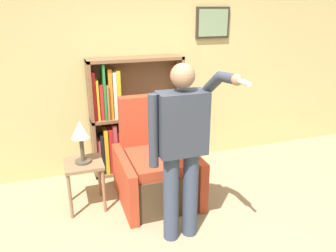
% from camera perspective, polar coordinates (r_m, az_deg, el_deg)
% --- Properties ---
extents(ground_plane, '(14.00, 14.00, 0.00)m').
position_cam_1_polar(ground_plane, '(3.37, 6.52, -20.55)').
color(ground_plane, '#9E8966').
extents(wall_back, '(8.00, 0.11, 2.80)m').
position_cam_1_polar(wall_back, '(4.55, -3.88, 9.95)').
color(wall_back, tan).
rests_on(wall_back, ground_plane).
extents(bookcase, '(1.26, 0.28, 1.59)m').
position_cam_1_polar(bookcase, '(4.48, -7.47, 0.98)').
color(bookcase, brown).
rests_on(bookcase, ground_plane).
extents(armchair, '(0.89, 0.94, 1.20)m').
position_cam_1_polar(armchair, '(3.95, -2.17, -7.46)').
color(armchair, '#4C3823').
rests_on(armchair, ground_plane).
extents(person_standing, '(0.60, 0.78, 1.75)m').
position_cam_1_polar(person_standing, '(3.00, 2.42, -3.17)').
color(person_standing, '#384256').
rests_on(person_standing, ground_plane).
extents(side_table, '(0.42, 0.42, 0.57)m').
position_cam_1_polar(side_table, '(3.83, -14.40, -7.52)').
color(side_table, '#846647').
rests_on(side_table, ground_plane).
extents(table_lamp, '(0.20, 0.20, 0.49)m').
position_cam_1_polar(table_lamp, '(3.65, -14.99, -1.26)').
color(table_lamp, '#4C4233').
rests_on(table_lamp, side_table).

